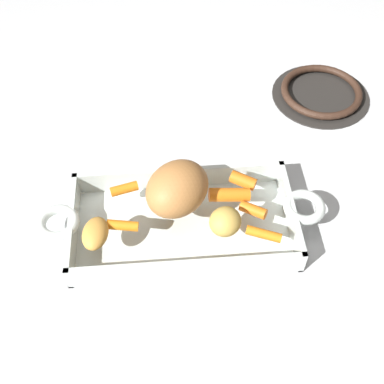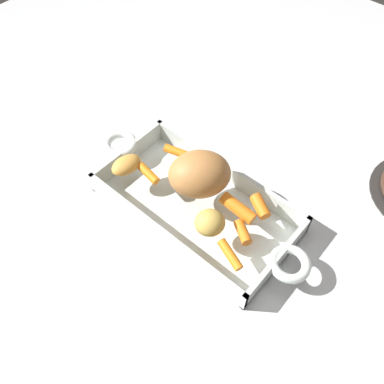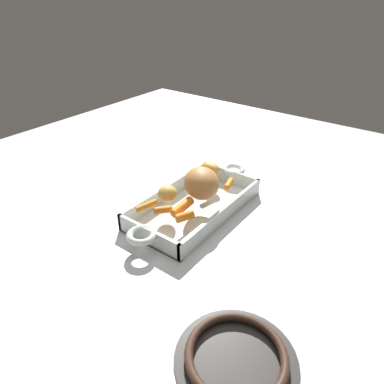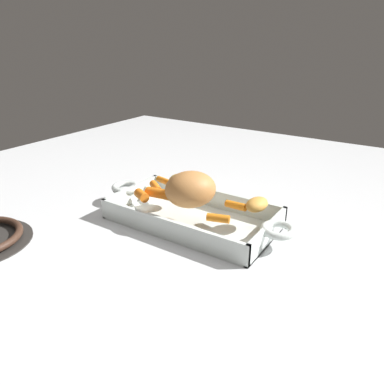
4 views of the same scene
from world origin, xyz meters
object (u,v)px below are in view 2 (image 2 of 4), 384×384
at_px(pork_roast, 200,174).
at_px(baby_carrot_center_right, 238,208).
at_px(baby_carrot_northeast, 148,173).
at_px(baby_carrot_long, 176,151).
at_px(potato_corner, 210,223).
at_px(roasting_dish, 196,205).
at_px(baby_carrot_southwest, 260,206).
at_px(baby_carrot_northwest, 243,232).
at_px(potato_near_roast, 126,165).
at_px(baby_carrot_short, 230,255).

bearing_deg(pork_roast, baby_carrot_center_right, 2.17).
relative_size(baby_carrot_northeast, baby_carrot_long, 1.08).
distance_m(pork_roast, potato_corner, 0.09).
height_order(roasting_dish, baby_carrot_center_right, baby_carrot_center_right).
xyz_separation_m(baby_carrot_southwest, baby_carrot_long, (-0.20, -0.00, -0.00)).
distance_m(baby_carrot_northeast, baby_carrot_northwest, 0.21).
xyz_separation_m(potato_near_roast, potato_corner, (0.20, 0.00, 0.01)).
bearing_deg(baby_carrot_center_right, baby_carrot_long, 170.54).
distance_m(baby_carrot_short, baby_carrot_long, 0.25).
relative_size(baby_carrot_southwest, potato_near_roast, 0.72).
bearing_deg(baby_carrot_southwest, roasting_dish, -154.96).
height_order(baby_carrot_short, potato_corner, potato_corner).
bearing_deg(pork_roast, baby_carrot_long, 159.89).
bearing_deg(pork_roast, baby_carrot_northwest, -13.43).
relative_size(baby_carrot_center_right, potato_corner, 1.29).
distance_m(roasting_dish, baby_carrot_long, 0.11).
xyz_separation_m(baby_carrot_long, baby_carrot_northwest, (0.21, -0.06, 0.00)).
bearing_deg(baby_carrot_northwest, roasting_dish, 174.01).
bearing_deg(baby_carrot_northwest, baby_carrot_long, 163.70).
height_order(roasting_dish, baby_carrot_southwest, baby_carrot_southwest).
bearing_deg(baby_carrot_northwest, baby_carrot_northeast, -176.36).
bearing_deg(baby_carrot_northeast, roasting_dish, 14.69).
bearing_deg(baby_carrot_northeast, potato_corner, -5.24).
distance_m(baby_carrot_northwest, potato_near_roast, 0.26).
bearing_deg(baby_carrot_short, baby_carrot_northwest, 101.27).
bearing_deg(roasting_dish, potato_near_roast, -163.17).
height_order(roasting_dish, potato_near_roast, potato_near_roast).
distance_m(baby_carrot_long, baby_carrot_northwest, 0.22).
bearing_deg(potato_corner, baby_carrot_center_right, 76.49).
xyz_separation_m(roasting_dish, baby_carrot_southwest, (0.11, 0.05, 0.04)).
relative_size(roasting_dish, baby_carrot_northwest, 10.89).
height_order(pork_roast, baby_carrot_northeast, pork_roast).
relative_size(baby_carrot_center_right, baby_carrot_northwest, 1.54).
height_order(baby_carrot_center_right, baby_carrot_long, baby_carrot_center_right).
bearing_deg(pork_roast, baby_carrot_southwest, 16.14).
bearing_deg(baby_carrot_northwest, potato_corner, -150.42).
height_order(baby_carrot_southwest, potato_corner, potato_corner).
bearing_deg(baby_carrot_center_right, baby_carrot_southwest, 47.23).
bearing_deg(baby_carrot_northeast, baby_carrot_southwest, 20.27).
xyz_separation_m(baby_carrot_center_right, baby_carrot_southwest, (0.03, 0.03, -0.00)).
xyz_separation_m(baby_carrot_short, potato_corner, (-0.06, 0.02, 0.01)).
distance_m(baby_carrot_northeast, baby_carrot_short, 0.22).
bearing_deg(baby_carrot_southwest, baby_carrot_long, -179.85).
relative_size(baby_carrot_center_right, baby_carrot_northeast, 1.35).
xyz_separation_m(baby_carrot_short, baby_carrot_long, (-0.22, 0.11, 0.00)).
bearing_deg(baby_carrot_northeast, pork_roast, 25.15).
xyz_separation_m(pork_roast, baby_carrot_short, (0.13, -0.08, -0.03)).
xyz_separation_m(baby_carrot_center_right, potato_near_roast, (-0.22, -0.06, 0.00)).
relative_size(baby_carrot_center_right, baby_carrot_long, 1.46).
xyz_separation_m(roasting_dish, baby_carrot_northwest, (0.12, -0.01, 0.04)).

